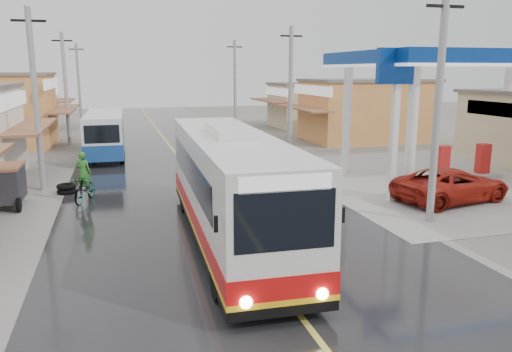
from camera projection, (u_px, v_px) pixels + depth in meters
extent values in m
plane|color=slate|center=(241.00, 239.00, 16.09)|extent=(120.00, 120.00, 0.00)
cube|color=black|center=(181.00, 160.00, 30.20)|extent=(12.00, 90.00, 0.02)
cube|color=#D8CC4C|center=(181.00, 160.00, 30.20)|extent=(0.15, 90.00, 0.01)
cube|color=gray|center=(461.00, 178.00, 25.19)|extent=(16.00, 16.00, 0.03)
cube|color=navy|center=(472.00, 59.00, 23.98)|extent=(12.00, 8.00, 0.70)
cube|color=white|center=(471.00, 66.00, 24.04)|extent=(12.10, 8.10, 0.12)
cylinder|color=white|center=(347.00, 121.00, 26.12)|extent=(0.44, 0.44, 5.50)
cylinder|color=white|center=(505.00, 116.00, 28.78)|extent=(0.44, 0.44, 5.50)
cylinder|color=white|center=(411.00, 135.00, 20.47)|extent=(0.44, 0.44, 5.50)
cube|color=gray|center=(461.00, 176.00, 25.17)|extent=(4.00, 1.20, 0.20)
cube|color=#B21919|center=(442.00, 161.00, 24.68)|extent=(0.60, 0.45, 1.50)
cube|color=#B21919|center=(483.00, 158.00, 25.32)|extent=(0.60, 0.45, 1.50)
cube|color=white|center=(395.00, 129.00, 20.20)|extent=(0.25, 0.25, 6.00)
cube|color=navy|center=(398.00, 66.00, 19.69)|extent=(1.80, 0.30, 1.40)
cube|color=silver|center=(230.00, 180.00, 15.52)|extent=(2.80, 11.65, 2.85)
cube|color=black|center=(231.00, 227.00, 15.83)|extent=(2.82, 11.67, 0.29)
cube|color=red|center=(231.00, 212.00, 15.73)|extent=(2.84, 11.69, 0.53)
cube|color=yellow|center=(231.00, 222.00, 15.80)|extent=(2.85, 11.70, 0.14)
cube|color=black|center=(227.00, 168.00, 15.91)|extent=(2.76, 9.24, 0.96)
cube|color=black|center=(285.00, 220.00, 9.98)|extent=(2.11, 0.19, 1.25)
cube|color=black|center=(204.00, 142.00, 20.88)|extent=(2.11, 0.19, 1.06)
cube|color=white|center=(285.00, 183.00, 9.82)|extent=(1.91, 0.18, 0.34)
cube|color=silver|center=(230.00, 130.00, 15.19)|extent=(1.25, 2.93, 0.29)
cylinder|color=black|center=(220.00, 278.00, 11.72)|extent=(0.37, 1.07, 1.06)
cylinder|color=black|center=(305.00, 269.00, 12.21)|extent=(0.37, 1.07, 1.06)
cylinder|color=black|center=(185.00, 198.00, 19.05)|extent=(0.37, 1.07, 1.06)
cylinder|color=black|center=(239.00, 195.00, 19.54)|extent=(0.37, 1.07, 1.06)
sphere|color=#FFF2CC|center=(246.00, 302.00, 10.06)|extent=(0.28, 0.28, 0.27)
sphere|color=#FFF2CC|center=(322.00, 294.00, 10.45)|extent=(0.28, 0.28, 0.27)
cube|color=black|center=(216.00, 224.00, 9.91)|extent=(0.08, 0.08, 0.34)
cube|color=black|center=(342.00, 215.00, 10.55)|extent=(0.08, 0.08, 0.34)
cube|color=silver|center=(105.00, 131.00, 31.11)|extent=(2.35, 8.20, 2.26)
cube|color=#1B4795|center=(106.00, 144.00, 31.27)|extent=(2.39, 8.24, 0.91)
cube|color=black|center=(105.00, 126.00, 31.05)|extent=(2.36, 6.84, 0.82)
cube|color=black|center=(102.00, 134.00, 27.24)|extent=(1.88, 0.16, 1.00)
cylinder|color=black|center=(87.00, 158.00, 28.37)|extent=(0.29, 0.91, 0.91)
cylinder|color=black|center=(122.00, 156.00, 28.84)|extent=(0.29, 0.91, 0.91)
cylinder|color=black|center=(93.00, 143.00, 33.86)|extent=(0.29, 0.91, 0.91)
cylinder|color=black|center=(122.00, 142.00, 34.33)|extent=(0.29, 0.91, 0.91)
imported|color=maroon|center=(451.00, 185.00, 20.58)|extent=(5.44, 3.24, 1.42)
imported|color=black|center=(85.00, 189.00, 20.60)|extent=(1.28, 2.09, 1.04)
imported|color=#2C7326|center=(83.00, 173.00, 20.23)|extent=(0.73, 0.59, 1.72)
cube|color=#26262D|center=(5.00, 184.00, 19.63)|extent=(1.29, 1.99, 1.29)
cube|color=brown|center=(3.00, 167.00, 19.48)|extent=(1.34, 2.04, 0.10)
cylinder|color=black|center=(19.00, 205.00, 19.08)|extent=(0.12, 0.60, 0.60)
torus|color=black|center=(67.00, 191.00, 22.02)|extent=(0.84, 0.84, 0.22)
torus|color=black|center=(66.00, 186.00, 21.97)|extent=(0.84, 0.84, 0.22)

